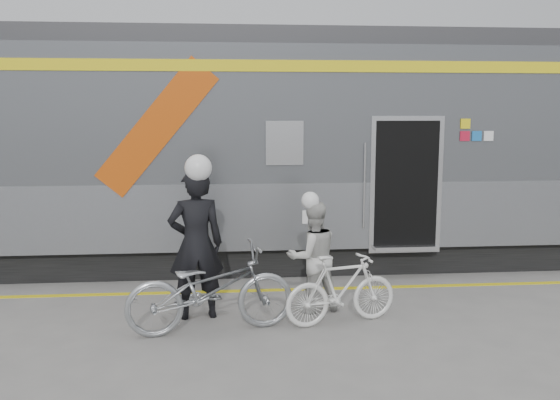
{
  "coord_description": "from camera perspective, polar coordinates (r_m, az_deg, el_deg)",
  "views": [
    {
      "loc": [
        -1.02,
        -6.69,
        2.76
      ],
      "look_at": [
        -0.3,
        1.6,
        1.5
      ],
      "focal_mm": 38.0,
      "sensor_mm": 36.0,
      "label": 1
    }
  ],
  "objects": [
    {
      "name": "ground",
      "position": [
        7.31,
        3.52,
        -13.58
      ],
      "size": [
        90.0,
        90.0,
        0.0
      ],
      "primitive_type": "plane",
      "color": "slate",
      "rests_on": "ground"
    },
    {
      "name": "woman",
      "position": [
        8.2,
        3.17,
        -5.48
      ],
      "size": [
        0.86,
        0.74,
        1.53
      ],
      "primitive_type": "imported",
      "rotation": [
        0.0,
        0.0,
        3.39
      ],
      "color": "beige",
      "rests_on": "ground"
    },
    {
      "name": "man",
      "position": [
        7.94,
        -8.09,
        -4.23
      ],
      "size": [
        0.8,
        0.6,
        2.01
      ],
      "primitive_type": "imported",
      "rotation": [
        0.0,
        0.0,
        3.31
      ],
      "color": "black",
      "rests_on": "ground"
    },
    {
      "name": "safety_strip",
      "position": [
        9.32,
        1.55,
        -8.6
      ],
      "size": [
        24.0,
        0.12,
        0.01
      ],
      "primitive_type": "cube",
      "color": "yellow",
      "rests_on": "ground"
    },
    {
      "name": "train",
      "position": [
        10.93,
        -1.31,
        4.9
      ],
      "size": [
        24.0,
        3.17,
        4.1
      ],
      "color": "black",
      "rests_on": "ground"
    },
    {
      "name": "helmet_man",
      "position": [
        7.77,
        -8.27,
        4.29
      ],
      "size": [
        0.35,
        0.35,
        0.35
      ],
      "primitive_type": "sphere",
      "color": "white",
      "rests_on": "man"
    },
    {
      "name": "helmet_woman",
      "position": [
        8.03,
        3.22,
        0.68
      ],
      "size": [
        0.24,
        0.24,
        0.24
      ],
      "primitive_type": "sphere",
      "color": "white",
      "rests_on": "woman"
    },
    {
      "name": "bicycle_right",
      "position": [
        7.81,
        5.93,
        -8.54
      ],
      "size": [
        1.6,
        0.8,
        0.93
      ],
      "primitive_type": "imported",
      "rotation": [
        0.0,
        0.0,
        1.82
      ],
      "color": "white",
      "rests_on": "ground"
    },
    {
      "name": "bicycle_left",
      "position": [
        7.52,
        -6.7,
        -8.51
      ],
      "size": [
        2.2,
        1.08,
        1.11
      ],
      "primitive_type": "imported",
      "rotation": [
        0.0,
        0.0,
        1.74
      ],
      "color": "#9C9FA3",
      "rests_on": "ground"
    }
  ]
}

